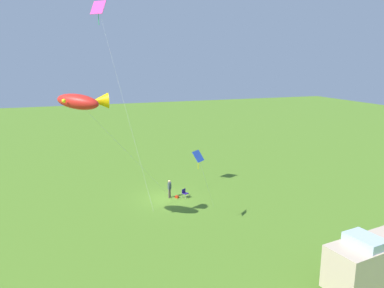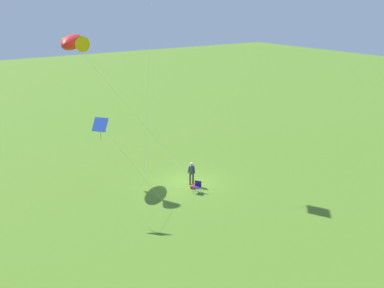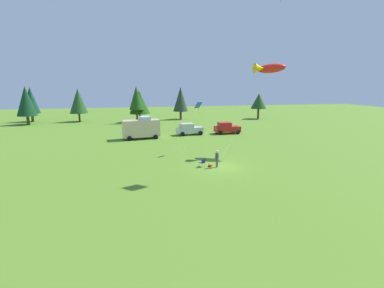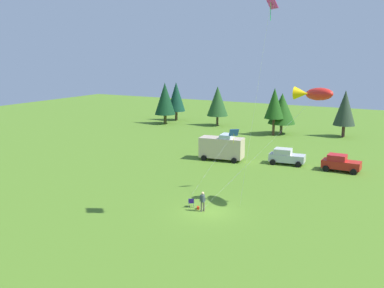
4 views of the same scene
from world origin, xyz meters
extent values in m
plane|color=#517C24|center=(0.00, 0.00, 0.00)|extent=(160.00, 160.00, 0.00)
cylinder|color=brown|center=(-0.49, -0.17, 0.42)|extent=(0.14, 0.14, 0.85)
cylinder|color=brown|center=(-0.34, 0.00, 0.42)|extent=(0.14, 0.14, 0.85)
cylinder|color=#38434A|center=(-0.42, -0.08, 1.16)|extent=(0.48, 0.48, 0.62)
sphere|color=tan|center=(-0.42, -0.08, 1.62)|extent=(0.24, 0.24, 0.24)
cylinder|color=#38434A|center=(-0.59, -0.19, 1.19)|extent=(0.16, 0.16, 0.56)
cylinder|color=#38434A|center=(-0.33, 0.11, 1.19)|extent=(0.19, 0.20, 0.56)
cube|color=navy|center=(-1.83, 0.44, 0.42)|extent=(0.66, 0.66, 0.04)
cube|color=navy|center=(-1.72, 0.25, 0.62)|extent=(0.44, 0.27, 0.40)
cylinder|color=#A5A8AD|center=(-2.12, 0.51, 0.21)|extent=(0.03, 0.03, 0.42)
cylinder|color=#A5A8AD|center=(-1.75, 0.72, 0.21)|extent=(0.03, 0.03, 0.42)
cylinder|color=#A5A8AD|center=(-1.90, 0.15, 0.21)|extent=(0.03, 0.03, 0.42)
cylinder|color=#A5A8AD|center=(-1.54, 0.36, 0.21)|extent=(0.03, 0.03, 0.42)
cube|color=red|center=(-1.04, 0.25, 0.11)|extent=(0.35, 0.39, 0.22)
cube|color=beige|center=(-6.92, 17.57, 1.59)|extent=(5.66, 2.94, 2.50)
cube|color=silver|center=(-6.28, 17.66, 3.09)|extent=(1.67, 2.20, 0.50)
cylinder|color=black|center=(-5.17, 19.03, 0.34)|extent=(0.70, 0.31, 0.68)
cylinder|color=black|center=(-4.83, 16.67, 0.34)|extent=(0.70, 0.31, 0.68)
cylinder|color=black|center=(-9.01, 18.48, 0.34)|extent=(0.70, 0.31, 0.68)
cylinder|color=black|center=(-8.68, 16.12, 0.34)|extent=(0.70, 0.31, 0.68)
cube|color=#B9BEBF|center=(0.95, 19.36, 0.79)|extent=(4.38, 2.27, 0.90)
cube|color=beige|center=(0.45, 19.30, 1.56)|extent=(2.18, 1.88, 0.65)
cylinder|color=black|center=(-0.43, 18.20, 0.34)|extent=(0.70, 0.30, 0.68)
cylinder|color=black|center=(-0.66, 20.17, 0.34)|extent=(0.70, 0.30, 0.68)
cylinder|color=black|center=(2.57, 18.55, 0.34)|extent=(0.70, 0.30, 0.68)
cylinder|color=black|center=(2.34, 20.51, 0.34)|extent=(0.70, 0.30, 0.68)
cube|color=#B42118|center=(7.33, 19.17, 0.79)|extent=(4.20, 1.81, 0.90)
cube|color=red|center=(6.83, 19.18, 1.56)|extent=(2.00, 1.66, 0.65)
cylinder|color=black|center=(5.82, 18.19, 0.34)|extent=(0.68, 0.22, 0.68)
cylinder|color=black|center=(5.82, 20.17, 0.34)|extent=(0.68, 0.22, 0.68)
cylinder|color=black|center=(8.84, 18.18, 0.34)|extent=(0.68, 0.22, 0.68)
cylinder|color=black|center=(8.85, 20.16, 0.34)|extent=(0.68, 0.22, 0.68)
cylinder|color=brown|center=(-29.02, 43.56, 0.92)|extent=(0.53, 0.53, 1.84)
cone|color=#0F3927|center=(-29.02, 43.56, 4.69)|extent=(3.54, 3.54, 5.72)
cylinder|color=#43421E|center=(-28.52, 38.63, 0.90)|extent=(0.55, 0.55, 1.80)
cone|color=#10381D|center=(-28.52, 38.63, 4.76)|extent=(3.85, 3.85, 5.91)
cylinder|color=#493A2C|center=(-19.01, 41.51, 0.92)|extent=(0.41, 0.41, 1.84)
cone|color=#214B20|center=(-19.01, 41.51, 4.53)|extent=(3.82, 3.82, 5.39)
cylinder|color=#493520|center=(-6.73, 36.98, 1.40)|extent=(0.42, 0.42, 2.79)
cone|color=#1B4B13|center=(-6.73, 36.98, 5.25)|extent=(3.12, 3.12, 4.92)
cylinder|color=brown|center=(-6.05, 38.90, 0.86)|extent=(0.43, 0.43, 1.72)
cone|color=#1E4E14|center=(-6.05, 38.90, 4.22)|extent=(4.49, 4.49, 4.99)
cylinder|color=#51302D|center=(3.47, 41.14, 0.94)|extent=(0.49, 0.49, 1.88)
cone|color=#283928|center=(3.47, 41.14, 4.66)|extent=(3.42, 3.42, 5.57)
cylinder|color=brown|center=(21.64, 38.23, 1.20)|extent=(0.49, 0.49, 2.40)
cone|color=#1F441B|center=(21.64, 38.23, 4.17)|extent=(3.66, 3.66, 3.54)
ellipsoid|color=red|center=(7.62, 5.19, 9.93)|extent=(3.38, 3.13, 1.33)
cone|color=#EEBC07|center=(6.13, 5.19, 9.93)|extent=(1.16, 1.11, 1.11)
sphere|color=yellow|center=(8.53, 5.53, 10.05)|extent=(0.27, 0.27, 0.27)
cylinder|color=silver|center=(3.52, 2.44, 4.97)|extent=(8.20, 5.52, 9.93)
cylinder|color=#4C3823|center=(-0.57, -0.31, 0.00)|extent=(0.04, 0.04, 0.01)
cube|color=blue|center=(-0.65, 6.82, 5.72)|extent=(1.06, 1.00, 0.76)
cylinder|color=yellow|center=(-0.65, 6.82, 5.17)|extent=(0.04, 0.04, 0.91)
cylinder|color=silver|center=(-2.04, 5.16, 2.86)|extent=(2.78, 3.34, 5.72)
cylinder|color=#4C3823|center=(-3.42, 3.50, 0.00)|extent=(0.04, 0.04, 0.01)
cylinder|color=silver|center=(3.54, 1.02, 8.45)|extent=(3.41, 3.35, 16.89)
cylinder|color=#4C3823|center=(1.84, 2.69, 0.00)|extent=(0.04, 0.04, 0.01)
camera|label=1|loc=(9.04, 32.03, 12.73)|focal=35.00mm
camera|label=2|loc=(-25.51, 17.07, 13.07)|focal=42.00mm
camera|label=3|loc=(-9.07, -27.64, 8.19)|focal=28.00mm
camera|label=4|loc=(16.29, -32.33, 13.36)|focal=42.00mm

